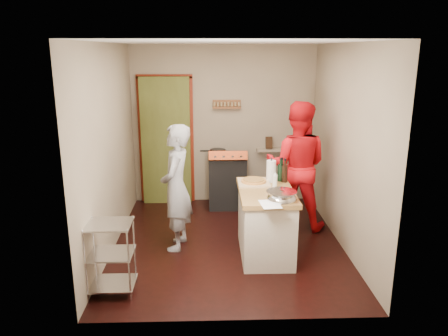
{
  "coord_description": "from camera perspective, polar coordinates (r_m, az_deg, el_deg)",
  "views": [
    {
      "loc": [
        -0.23,
        -5.41,
        2.52
      ],
      "look_at": [
        -0.05,
        0.0,
        1.04
      ],
      "focal_mm": 35.0,
      "sensor_mm": 36.0,
      "label": 1
    }
  ],
  "objects": [
    {
      "name": "floor",
      "position": [
        5.97,
        0.49,
        -9.69
      ],
      "size": [
        3.5,
        3.5,
        0.0
      ],
      "primitive_type": "plane",
      "color": "black",
      "rests_on": "ground"
    },
    {
      "name": "back_wall",
      "position": [
        7.33,
        -5.09,
        4.3
      ],
      "size": [
        3.0,
        0.44,
        2.6
      ],
      "color": "gray",
      "rests_on": "ground"
    },
    {
      "name": "left_wall",
      "position": [
        5.69,
        -14.78,
        2.38
      ],
      "size": [
        0.04,
        3.5,
        2.6
      ],
      "primitive_type": "cube",
      "color": "gray",
      "rests_on": "ground"
    },
    {
      "name": "right_wall",
      "position": [
        5.8,
        15.49,
        2.59
      ],
      "size": [
        0.04,
        3.5,
        2.6
      ],
      "primitive_type": "cube",
      "color": "gray",
      "rests_on": "ground"
    },
    {
      "name": "ceiling",
      "position": [
        5.41,
        0.55,
        16.24
      ],
      "size": [
        3.0,
        3.5,
        0.02
      ],
      "primitive_type": "cube",
      "color": "white",
      "rests_on": "back_wall"
    },
    {
      "name": "stove",
      "position": [
        7.14,
        0.41,
        -1.57
      ],
      "size": [
        0.6,
        0.63,
        1.0
      ],
      "color": "black",
      "rests_on": "ground"
    },
    {
      "name": "wire_shelving",
      "position": [
        4.81,
        -14.6,
        -10.89
      ],
      "size": [
        0.48,
        0.4,
        0.8
      ],
      "color": "silver",
      "rests_on": "ground"
    },
    {
      "name": "island",
      "position": [
        5.52,
        5.47,
        -6.76
      ],
      "size": [
        0.67,
        1.24,
        1.16
      ],
      "color": "beige",
      "rests_on": "ground"
    },
    {
      "name": "person_stripe",
      "position": [
        5.59,
        -6.26,
        -2.59
      ],
      "size": [
        0.47,
        0.64,
        1.63
      ],
      "primitive_type": "imported",
      "rotation": [
        0.0,
        0.0,
        -1.71
      ],
      "color": "silver",
      "rests_on": "ground"
    },
    {
      "name": "person_red",
      "position": [
        6.28,
        9.45,
        0.29
      ],
      "size": [
        1.05,
        0.91,
        1.83
      ],
      "primitive_type": "imported",
      "rotation": [
        0.0,
        0.0,
        2.87
      ],
      "color": "red",
      "rests_on": "ground"
    }
  ]
}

